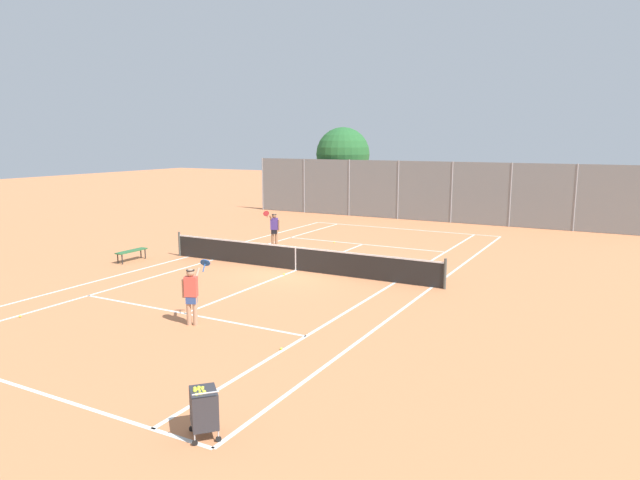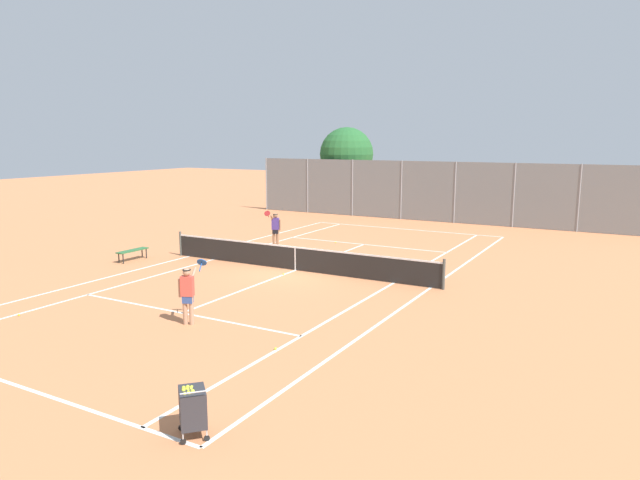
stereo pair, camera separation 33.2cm
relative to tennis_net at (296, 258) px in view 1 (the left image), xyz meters
name	(u,v)px [view 1 (the left image)]	position (x,y,z in m)	size (l,w,h in m)	color
ground_plane	(296,270)	(0.00, 0.00, -0.51)	(120.00, 120.00, 0.00)	#CC7A4C
court_line_markings	(296,270)	(0.00, 0.00, -0.51)	(11.10, 23.90, 0.01)	silver
tennis_net	(296,258)	(0.00, 0.00, 0.00)	(12.00, 0.10, 1.07)	#474C47
ball_cart	(204,408)	(5.12, -11.65, 0.03)	(0.77, 0.77, 0.96)	#2D2D33
player_near_side	(191,292)	(0.90, -7.08, 0.42)	(0.45, 0.88, 1.77)	tan
player_far_left	(274,227)	(-3.48, 3.84, 0.42)	(0.48, 0.87, 1.77)	#936B4C
loose_tennis_ball_0	(334,242)	(-1.40, 6.07, -0.48)	(0.07, 0.07, 0.07)	#D1DB33
loose_tennis_ball_1	(281,349)	(4.09, -7.55, -0.48)	(0.07, 0.07, 0.07)	#D1DB33
loose_tennis_ball_2	(20,316)	(-3.94, -8.94, -0.48)	(0.07, 0.07, 0.07)	#D1DB33
loose_tennis_ball_3	(284,274)	(0.02, -0.89, -0.48)	(0.07, 0.07, 0.07)	#D1DB33
courtside_bench	(131,252)	(-6.96, -1.82, -0.10)	(0.36, 1.50, 0.47)	#2D6638
back_fence	(424,191)	(0.00, 15.71, 1.37)	(24.40, 0.08, 3.75)	gray
tree_behind_left	(342,155)	(-6.86, 17.99, 3.43)	(3.80, 3.80, 5.92)	brown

